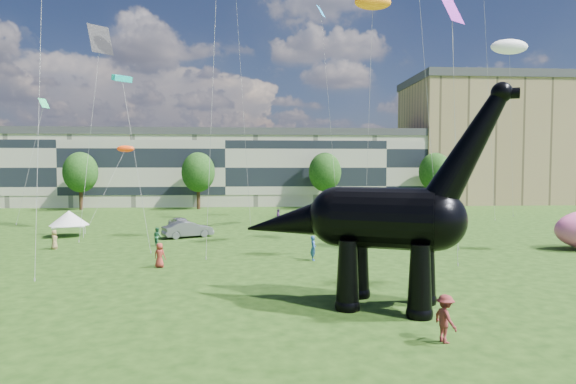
{
  "coord_description": "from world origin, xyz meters",
  "views": [
    {
      "loc": [
        -2.9,
        -23.08,
        6.63
      ],
      "look_at": [
        -0.85,
        8.0,
        5.0
      ],
      "focal_mm": 30.0,
      "sensor_mm": 36.0,
      "label": 1
    }
  ],
  "objects": [
    {
      "name": "gazebo_far",
      "position": [
        13.48,
        31.57,
        1.7
      ],
      "size": [
        4.32,
        4.32,
        2.41
      ],
      "rotation": [
        0.0,
        0.0,
        -0.29
      ],
      "color": "white",
      "rests_on": "ground"
    },
    {
      "name": "tree_far_left",
      "position": [
        -30.0,
        53.0,
        6.29
      ],
      "size": [
        5.2,
        5.2,
        9.44
      ],
      "color": "#382314",
      "rests_on": "ground"
    },
    {
      "name": "car_white",
      "position": [
        2.82,
        27.05,
        0.69
      ],
      "size": [
        5.39,
        3.47,
        1.38
      ],
      "primitive_type": "imported",
      "rotation": [
        0.0,
        0.0,
        1.83
      ],
      "color": "silver",
      "rests_on": "ground"
    },
    {
      "name": "car_dark",
      "position": [
        11.16,
        19.06,
        0.72
      ],
      "size": [
        3.96,
        5.37,
        1.45
      ],
      "primitive_type": "imported",
      "rotation": [
        0.0,
        0.0,
        -0.44
      ],
      "color": "#595960",
      "rests_on": "ground"
    },
    {
      "name": "dinosaur_sculpture",
      "position": [
        2.74,
        -0.67,
        4.03
      ],
      "size": [
        12.61,
        7.16,
        10.68
      ],
      "rotation": [
        0.0,
        0.0,
        -0.43
      ],
      "color": "black",
      "rests_on": "ground"
    },
    {
      "name": "gazebo_near",
      "position": [
        8.08,
        28.14,
        1.89
      ],
      "size": [
        4.99,
        4.99,
        2.7
      ],
      "rotation": [
        0.0,
        0.0,
        -0.36
      ],
      "color": "white",
      "rests_on": "ground"
    },
    {
      "name": "visitors",
      "position": [
        -2.08,
        15.27,
        0.85
      ],
      "size": [
        50.51,
        41.13,
        1.86
      ],
      "color": "#522E69",
      "rests_on": "ground"
    },
    {
      "name": "ground",
      "position": [
        0.0,
        0.0,
        0.0
      ],
      "size": [
        220.0,
        220.0,
        0.0
      ],
      "primitive_type": "plane",
      "color": "#16330C",
      "rests_on": "ground"
    },
    {
      "name": "apartment_block",
      "position": [
        40.0,
        65.0,
        11.0
      ],
      "size": [
        28.0,
        18.0,
        22.0
      ],
      "primitive_type": "cube",
      "color": "tan",
      "rests_on": "ground"
    },
    {
      "name": "tree_mid_right",
      "position": [
        8.0,
        53.0,
        6.29
      ],
      "size": [
        5.2,
        5.2,
        9.44
      ],
      "color": "#382314",
      "rests_on": "ground"
    },
    {
      "name": "tree_mid_left",
      "position": [
        -12.0,
        53.0,
        6.29
      ],
      "size": [
        5.2,
        5.2,
        9.44
      ],
      "color": "#382314",
      "rests_on": "ground"
    },
    {
      "name": "terrace_row",
      "position": [
        -8.0,
        62.0,
        6.0
      ],
      "size": [
        78.0,
        11.0,
        12.0
      ],
      "primitive_type": "cube",
      "color": "beige",
      "rests_on": "ground"
    },
    {
      "name": "gazebo_left",
      "position": [
        -20.76,
        23.83,
        1.74
      ],
      "size": [
        4.39,
        4.39,
        2.47
      ],
      "rotation": [
        0.0,
        0.0,
        0.28
      ],
      "color": "white",
      "rests_on": "ground"
    },
    {
      "name": "kites",
      "position": [
        15.02,
        32.88,
        25.95
      ],
      "size": [
        64.84,
        44.66,
        28.07
      ],
      "color": "#EE0F3C",
      "rests_on": "ground"
    },
    {
      "name": "car_grey",
      "position": [
        -9.35,
        22.34,
        0.77
      ],
      "size": [
        4.87,
        3.58,
        1.53
      ],
      "primitive_type": "imported",
      "rotation": [
        0.0,
        0.0,
        2.05
      ],
      "color": "slate",
      "rests_on": "ground"
    },
    {
      "name": "tree_far_right",
      "position": [
        26.0,
        53.0,
        6.29
      ],
      "size": [
        5.2,
        5.2,
        9.44
      ],
      "color": "#382314",
      "rests_on": "ground"
    },
    {
      "name": "car_silver",
      "position": [
        -10.76,
        27.17,
        0.71
      ],
      "size": [
        3.46,
        4.45,
        1.42
      ],
      "primitive_type": "imported",
      "rotation": [
        0.0,
        0.0,
        0.5
      ],
      "color": "#BBBBC0",
      "rests_on": "ground"
    }
  ]
}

